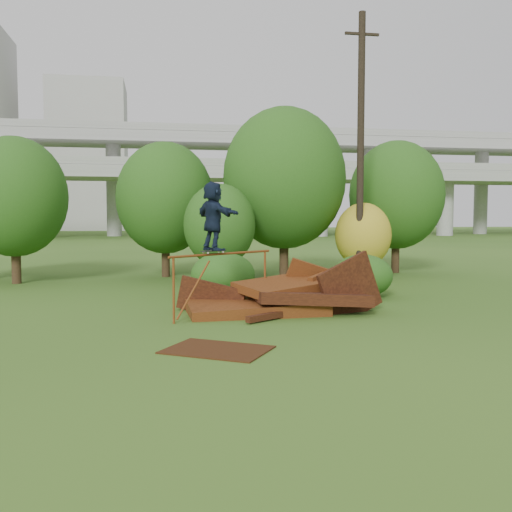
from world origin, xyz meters
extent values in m
plane|color=#2D5116|center=(0.00, 0.00, 0.00)|extent=(240.00, 240.00, 0.00)
cube|color=#411F0B|center=(-0.78, 2.27, 0.18)|extent=(3.85, 2.46, 0.63)
cube|color=black|center=(0.72, 1.97, 0.42)|extent=(3.12, 2.03, 0.60)
cube|color=#411F0B|center=(0.02, 2.47, 0.70)|extent=(2.89, 2.52, 0.51)
cube|color=black|center=(1.82, 1.77, 0.65)|extent=(2.14, 0.78, 2.14)
cube|color=#411F0B|center=(1.02, 3.27, 0.55)|extent=(1.93, 0.51, 1.84)
cube|color=black|center=(-1.98, 2.67, 0.35)|extent=(1.95, 0.86, 1.31)
cube|color=black|center=(-0.48, 1.07, 0.12)|extent=(1.68, 1.22, 0.16)
cube|color=#411F0B|center=(1.42, 2.97, 0.95)|extent=(1.25, 1.18, 0.38)
cylinder|color=brown|center=(-3.07, 0.95, 0.84)|extent=(0.06, 0.06, 1.67)
cylinder|color=brown|center=(-0.36, 3.00, 0.84)|extent=(0.06, 0.06, 1.67)
cylinder|color=brown|center=(-1.71, 1.98, 1.67)|extent=(2.99, 2.28, 0.06)
cube|color=black|center=(-1.99, 1.77, 1.77)|extent=(0.73, 0.62, 0.02)
cylinder|color=beige|center=(-2.16, 1.54, 1.73)|extent=(0.06, 0.06, 0.05)
cylinder|color=beige|center=(-2.26, 1.67, 1.73)|extent=(0.06, 0.06, 0.05)
cylinder|color=beige|center=(-1.72, 1.86, 1.73)|extent=(0.06, 0.06, 0.05)
cylinder|color=beige|center=(-1.82, 2.00, 1.73)|extent=(0.06, 0.06, 0.05)
imported|color=#131D32|center=(-1.99, 1.77, 2.69)|extent=(1.26, 1.74, 1.82)
cube|color=#381C0C|center=(-2.30, -2.07, 0.01)|extent=(2.45, 2.27, 0.03)
cylinder|color=black|center=(-8.99, 10.65, 0.95)|extent=(0.36, 0.36, 1.91)
ellipsoid|color=#1E4412|center=(-8.99, 10.65, 3.46)|extent=(4.14, 4.14, 4.76)
cylinder|color=black|center=(-3.07, 12.22, 0.94)|extent=(0.36, 0.36, 1.89)
ellipsoid|color=#1E4412|center=(-3.07, 12.22, 3.49)|extent=(4.27, 4.27, 4.92)
cylinder|color=black|center=(-1.03, 8.91, 0.65)|extent=(0.31, 0.31, 1.29)
ellipsoid|color=#1E4412|center=(-1.03, 8.91, 2.35)|extent=(2.81, 2.81, 3.23)
cylinder|color=black|center=(2.03, 11.00, 1.17)|extent=(0.40, 0.40, 2.33)
ellipsoid|color=#1E4412|center=(2.03, 11.00, 4.33)|extent=(5.33, 5.33, 6.13)
cylinder|color=black|center=(5.08, 9.46, 0.51)|extent=(0.29, 0.29, 1.01)
ellipsoid|color=#A58C19|center=(5.08, 9.46, 1.90)|extent=(2.36, 2.36, 2.71)
cylinder|color=black|center=(7.73, 12.19, 1.01)|extent=(0.37, 0.37, 2.02)
ellipsoid|color=#1E4412|center=(7.73, 12.19, 3.69)|extent=(4.44, 4.44, 5.11)
ellipsoid|color=#1E4412|center=(-1.30, 5.54, 0.74)|extent=(2.15, 1.98, 1.49)
ellipsoid|color=#1E4412|center=(3.24, 4.59, 0.71)|extent=(2.02, 1.85, 1.43)
cylinder|color=black|center=(4.62, 8.67, 5.36)|extent=(0.28, 0.28, 10.72)
cube|color=black|center=(4.62, 8.67, 9.87)|extent=(1.40, 0.10, 0.10)
cube|color=gray|center=(0.00, 60.00, 8.00)|extent=(160.00, 9.00, 1.40)
cube|color=gray|center=(0.00, 66.00, 13.00)|extent=(160.00, 9.00, 1.40)
cylinder|color=gray|center=(-18.00, 60.00, 4.00)|extent=(2.20, 2.20, 8.00)
cylinder|color=gray|center=(0.00, 60.00, 4.00)|extent=(2.20, 2.20, 8.00)
cylinder|color=gray|center=(18.00, 60.00, 4.00)|extent=(2.20, 2.20, 8.00)
cube|color=#9E9E99|center=(-16.00, 102.00, 14.00)|extent=(14.00, 14.00, 28.00)
camera|label=1|loc=(-3.49, -13.28, 2.68)|focal=40.00mm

